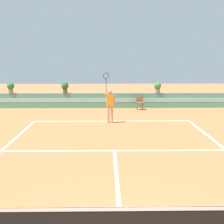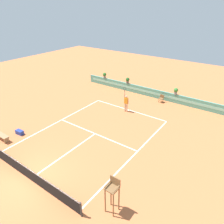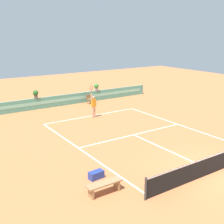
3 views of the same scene
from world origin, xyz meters
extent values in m
plane|color=#C66B3D|center=(0.00, 6.00, 0.00)|extent=(60.00, 60.00, 0.00)
cube|color=white|center=(0.00, 11.89, 0.00)|extent=(8.22, 0.10, 0.01)
cube|color=white|center=(0.00, 6.40, 0.00)|extent=(8.22, 0.10, 0.01)
cube|color=white|center=(0.00, 3.20, 0.00)|extent=(0.10, 6.40, 0.01)
cube|color=white|center=(-4.11, 5.95, 0.00)|extent=(0.10, 11.89, 0.01)
cube|color=white|center=(4.11, 5.95, 0.00)|extent=(0.10, 11.89, 0.01)
cube|color=white|center=(0.00, 11.79, 0.00)|extent=(0.10, 0.20, 0.01)
cylinder|color=#333333|center=(4.41, 0.00, 0.50)|extent=(0.10, 0.10, 1.00)
cube|color=black|center=(0.00, 0.00, 0.47)|extent=(8.82, 0.02, 0.95)
cube|color=white|center=(0.00, 0.00, 0.92)|extent=(8.82, 0.03, 0.06)
cube|color=#4C8E7A|center=(0.00, 16.39, 0.50)|extent=(18.00, 0.20, 1.00)
cube|color=#7ABCA8|center=(0.00, 16.29, 0.55)|extent=(17.10, 0.01, 0.28)
cylinder|color=brown|center=(5.24, 0.94, 0.80)|extent=(0.07, 0.07, 1.60)
cylinder|color=brown|center=(5.75, 0.94, 0.80)|extent=(0.07, 0.07, 1.60)
cylinder|color=brown|center=(5.24, 1.46, 0.80)|extent=(0.07, 0.07, 1.60)
cylinder|color=brown|center=(5.75, 1.46, 0.80)|extent=(0.07, 0.07, 1.60)
cube|color=brown|center=(5.49, 1.20, 1.63)|extent=(0.60, 0.60, 0.06)
cube|color=brown|center=(5.49, 1.47, 1.90)|extent=(0.60, 0.06, 0.48)
cube|color=brown|center=(5.22, 1.20, 1.78)|extent=(0.06, 0.60, 0.04)
cube|color=brown|center=(5.76, 1.20, 1.78)|extent=(0.06, 0.60, 0.04)
cylinder|color=brown|center=(1.70, 15.41, 0.23)|extent=(0.05, 0.05, 0.45)
cylinder|color=brown|center=(2.05, 15.41, 0.23)|extent=(0.05, 0.05, 0.45)
cylinder|color=brown|center=(1.70, 15.77, 0.23)|extent=(0.05, 0.05, 0.45)
cylinder|color=brown|center=(2.05, 15.77, 0.23)|extent=(0.05, 0.05, 0.45)
cube|color=brown|center=(1.87, 15.59, 0.47)|extent=(0.44, 0.44, 0.04)
cube|color=brown|center=(1.87, 15.79, 0.67)|extent=(0.44, 0.04, 0.36)
cube|color=#99754C|center=(-4.88, 1.34, 0.23)|extent=(0.08, 0.40, 0.45)
cube|color=#99754C|center=(-5.52, 1.34, 0.48)|extent=(1.60, 0.44, 0.06)
cube|color=navy|center=(-5.13, 2.66, 0.18)|extent=(0.73, 0.42, 0.36)
cylinder|color=tan|center=(-0.01, 11.45, 0.45)|extent=(0.14, 0.14, 0.90)
cylinder|color=tan|center=(-0.21, 11.43, 0.45)|extent=(0.14, 0.14, 0.90)
cube|color=orange|center=(-0.11, 11.44, 1.20)|extent=(0.38, 0.26, 0.60)
sphere|color=tan|center=(-0.11, 11.44, 1.63)|extent=(0.22, 0.22, 0.22)
cylinder|color=tan|center=(-0.31, 11.42, 1.75)|extent=(0.09, 0.09, 0.55)
cylinder|color=black|center=(-0.31, 11.42, 2.17)|extent=(0.04, 0.04, 0.24)
torus|color=#262626|center=(-0.31, 11.42, 2.43)|extent=(0.31, 0.06, 0.31)
cylinder|color=tan|center=(0.11, 11.46, 1.15)|extent=(0.09, 0.09, 0.50)
sphere|color=#CCE033|center=(-3.13, 11.03, 0.03)|extent=(0.07, 0.07, 0.07)
cylinder|color=gray|center=(3.12, 16.39, 1.14)|extent=(0.32, 0.32, 0.28)
sphere|color=#387F33|center=(3.12, 16.39, 1.48)|extent=(0.48, 0.48, 0.48)
cylinder|color=#514C47|center=(-3.03, 16.39, 1.14)|extent=(0.32, 0.32, 0.28)
sphere|color=#235B23|center=(-3.03, 16.39, 1.48)|extent=(0.48, 0.48, 0.48)
cylinder|color=gray|center=(-6.60, 16.39, 1.14)|extent=(0.32, 0.32, 0.28)
sphere|color=#2D6B28|center=(-6.60, 16.39, 1.48)|extent=(0.48, 0.48, 0.48)
camera|label=1|loc=(-0.28, -4.91, 3.37)|focal=51.67mm
camera|label=2|loc=(9.90, -4.96, 9.84)|focal=33.79mm
camera|label=3|loc=(-11.34, -7.90, 6.55)|focal=46.76mm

